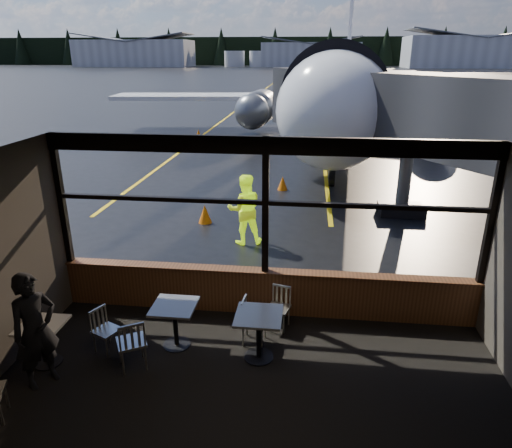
% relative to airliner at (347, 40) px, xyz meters
% --- Properties ---
extents(ground_plane, '(520.00, 520.00, 0.00)m').
position_rel_airliner_xyz_m(ground_plane, '(-2.72, 98.11, -5.61)').
color(ground_plane, black).
rests_on(ground_plane, ground).
extents(carpet_floor, '(8.00, 6.00, 0.01)m').
position_rel_airliner_xyz_m(carpet_floor, '(-2.72, -24.89, -5.60)').
color(carpet_floor, black).
rests_on(carpet_floor, ground).
extents(ceiling, '(8.00, 6.00, 0.04)m').
position_rel_airliner_xyz_m(ceiling, '(-2.72, -24.89, -2.11)').
color(ceiling, '#38332D').
rests_on(ceiling, ground).
extents(window_sill, '(8.00, 0.28, 0.90)m').
position_rel_airliner_xyz_m(window_sill, '(-2.72, -21.89, -5.16)').
color(window_sill, brown).
rests_on(window_sill, ground).
extents(window_header, '(8.00, 0.18, 0.30)m').
position_rel_airliner_xyz_m(window_header, '(-2.72, -21.89, -2.26)').
color(window_header, black).
rests_on(window_header, ground).
extents(mullion_left, '(0.12, 0.12, 2.60)m').
position_rel_airliner_xyz_m(mullion_left, '(-6.67, -21.89, -3.41)').
color(mullion_left, black).
rests_on(mullion_left, ground).
extents(mullion_centre, '(0.12, 0.12, 2.60)m').
position_rel_airliner_xyz_m(mullion_centre, '(-2.72, -21.89, -3.41)').
color(mullion_centre, black).
rests_on(mullion_centre, ground).
extents(mullion_right, '(0.12, 0.12, 2.60)m').
position_rel_airliner_xyz_m(mullion_right, '(1.23, -21.89, -3.41)').
color(mullion_right, black).
rests_on(mullion_right, ground).
extents(window_transom, '(8.00, 0.10, 0.08)m').
position_rel_airliner_xyz_m(window_transom, '(-2.72, -21.89, -3.31)').
color(window_transom, black).
rests_on(window_transom, ground).
extents(airliner, '(33.56, 39.14, 11.21)m').
position_rel_airliner_xyz_m(airliner, '(0.00, 0.00, 0.00)').
color(airliner, white).
rests_on(airliner, ground_plane).
extents(jet_bridge, '(8.37, 10.23, 4.46)m').
position_rel_airliner_xyz_m(jet_bridge, '(0.88, -16.39, -3.38)').
color(jet_bridge, '#272729').
rests_on(jet_bridge, ground_plane).
extents(cafe_table_near, '(0.77, 0.77, 0.84)m').
position_rel_airliner_xyz_m(cafe_table_near, '(-2.68, -23.35, -5.19)').
color(cafe_table_near, '#9F9C92').
rests_on(cafe_table_near, carpet_floor).
extents(cafe_table_mid, '(0.74, 0.74, 0.81)m').
position_rel_airliner_xyz_m(cafe_table_mid, '(-4.16, -23.17, -5.20)').
color(cafe_table_mid, gray).
rests_on(cafe_table_mid, carpet_floor).
extents(cafe_table_left, '(0.68, 0.68, 0.75)m').
position_rel_airliner_xyz_m(cafe_table_left, '(-6.16, -23.90, -5.23)').
color(cafe_table_left, '#9D9891').
rests_on(cafe_table_left, carpet_floor).
extents(chair_near_w, '(0.51, 0.51, 0.87)m').
position_rel_airliner_xyz_m(chair_near_w, '(-2.81, -22.91, -5.17)').
color(chair_near_w, beige).
rests_on(chair_near_w, carpet_floor).
extents(chair_near_n, '(0.55, 0.55, 0.82)m').
position_rel_airliner_xyz_m(chair_near_n, '(-2.42, -22.41, -5.20)').
color(chair_near_n, '#BBB6A9').
rests_on(chair_near_n, carpet_floor).
extents(chair_mid_s, '(0.69, 0.69, 0.93)m').
position_rel_airliner_xyz_m(chair_mid_s, '(-4.71, -23.82, -5.14)').
color(chair_mid_s, beige).
rests_on(chair_mid_s, carpet_floor).
extents(chair_mid_w, '(0.58, 0.58, 0.80)m').
position_rel_airliner_xyz_m(chair_mid_w, '(-5.29, -23.46, -5.20)').
color(chair_mid_w, '#BBB7A9').
rests_on(chair_mid_w, carpet_floor).
extents(passenger, '(0.75, 0.82, 1.88)m').
position_rel_airliner_xyz_m(passenger, '(-5.96, -24.34, -4.67)').
color(passenger, black).
rests_on(passenger, carpet_floor).
extents(ground_crew, '(1.08, 0.93, 1.91)m').
position_rel_airliner_xyz_m(ground_crew, '(-3.62, -18.37, -4.65)').
color(ground_crew, '#BFF219').
rests_on(ground_crew, ground_plane).
extents(cone_nose, '(0.38, 0.38, 0.52)m').
position_rel_airliner_xyz_m(cone_nose, '(-2.91, -13.09, -5.35)').
color(cone_nose, orange).
rests_on(cone_nose, ground_plane).
extents(cone_wing, '(0.39, 0.39, 0.55)m').
position_rel_airliner_xyz_m(cone_wing, '(-8.70, -2.42, -5.33)').
color(cone_wing, '#E35D07').
rests_on(cone_wing, ground_plane).
extents(hangar_left, '(45.00, 18.00, 11.00)m').
position_rel_airliner_xyz_m(hangar_left, '(-72.72, 158.11, -0.11)').
color(hangar_left, silver).
rests_on(hangar_left, ground_plane).
extents(hangar_mid, '(38.00, 15.00, 10.00)m').
position_rel_airliner_xyz_m(hangar_mid, '(-2.72, 163.11, -0.61)').
color(hangar_mid, silver).
rests_on(hangar_mid, ground_plane).
extents(hangar_right, '(50.00, 20.00, 12.00)m').
position_rel_airliner_xyz_m(hangar_right, '(57.28, 156.11, 0.39)').
color(hangar_right, silver).
rests_on(hangar_right, ground_plane).
extents(fuel_tank_a, '(8.00, 8.00, 6.00)m').
position_rel_airliner_xyz_m(fuel_tank_a, '(-32.72, 160.11, -2.61)').
color(fuel_tank_a, silver).
rests_on(fuel_tank_a, ground_plane).
extents(fuel_tank_b, '(8.00, 8.00, 6.00)m').
position_rel_airliner_xyz_m(fuel_tank_b, '(-22.72, 160.11, -2.61)').
color(fuel_tank_b, silver).
rests_on(fuel_tank_b, ground_plane).
extents(fuel_tank_c, '(8.00, 8.00, 6.00)m').
position_rel_airliner_xyz_m(fuel_tank_c, '(-12.72, 160.11, -2.61)').
color(fuel_tank_c, silver).
rests_on(fuel_tank_c, ground_plane).
extents(treeline, '(360.00, 3.00, 12.00)m').
position_rel_airliner_xyz_m(treeline, '(-2.72, 188.11, 0.39)').
color(treeline, black).
rests_on(treeline, ground_plane).
extents(cone_extra, '(0.41, 0.41, 0.56)m').
position_rel_airliner_xyz_m(cone_extra, '(-5.04, -16.96, -5.33)').
color(cone_extra, orange).
rests_on(cone_extra, ground_plane).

